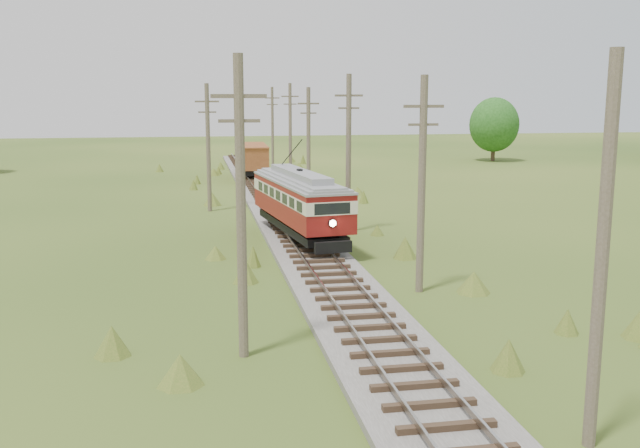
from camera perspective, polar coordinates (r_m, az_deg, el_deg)
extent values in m
cube|color=#605B54|center=(43.74, -2.69, 0.13)|extent=(3.60, 96.00, 0.25)
cube|color=#726659|center=(43.59, -3.63, 0.57)|extent=(0.08, 96.00, 0.17)
cube|color=#726659|center=(43.78, -1.76, 0.62)|extent=(0.08, 96.00, 0.17)
cube|color=#2D2116|center=(43.71, -2.69, 0.39)|extent=(2.40, 96.00, 0.16)
cube|color=black|center=(38.19, -1.62, -0.08)|extent=(3.43, 10.06, 0.40)
cube|color=maroon|center=(38.04, -1.62, 1.24)|extent=(3.92, 10.96, 0.98)
cube|color=beige|center=(37.92, -1.63, 2.44)|extent=(3.95, 11.02, 0.63)
cube|color=black|center=(37.92, -1.63, 2.44)|extent=(3.91, 10.54, 0.49)
cube|color=maroon|center=(37.86, -1.63, 3.11)|extent=(3.92, 10.96, 0.27)
cube|color=gray|center=(37.82, -1.64, 3.56)|extent=(3.98, 11.07, 0.34)
cube|color=gray|center=(37.79, -1.64, 4.01)|extent=(2.19, 8.12, 0.36)
sphere|color=#FFF2BF|center=(32.90, 1.03, 0.06)|extent=(0.32, 0.32, 0.32)
cylinder|color=black|center=(39.23, -2.31, 5.72)|extent=(0.61, 4.13, 1.72)
cylinder|color=black|center=(34.19, -0.79, -1.38)|extent=(0.20, 0.72, 0.71)
cylinder|color=black|center=(34.60, 1.33, -1.24)|extent=(0.20, 0.72, 0.71)
cylinder|color=black|center=(41.88, -4.05, 0.76)|extent=(0.20, 0.72, 0.71)
cylinder|color=black|center=(42.22, -2.28, 0.85)|extent=(0.20, 0.72, 0.71)
cube|color=black|center=(67.77, -5.40, 4.38)|extent=(2.27, 7.17, 0.49)
cube|color=brown|center=(67.65, -5.42, 5.42)|extent=(2.81, 7.97, 1.97)
cube|color=brown|center=(67.57, -5.43, 6.29)|extent=(2.87, 8.13, 0.12)
cylinder|color=black|center=(65.38, -5.94, 4.20)|extent=(0.14, 0.79, 0.79)
cylinder|color=black|center=(65.45, -4.64, 4.23)|extent=(0.14, 0.79, 0.79)
cylinder|color=black|center=(70.08, -6.11, 4.60)|extent=(0.14, 0.79, 0.79)
cylinder|color=black|center=(70.16, -4.90, 4.63)|extent=(0.14, 0.79, 0.79)
cone|color=gray|center=(62.29, -1.13, 3.64)|extent=(3.32, 3.32, 1.25)
cone|color=gray|center=(61.44, -0.21, 3.31)|extent=(1.87, 1.87, 0.73)
cylinder|color=brown|center=(16.56, 21.63, -2.42)|extent=(0.30, 0.30, 8.80)
cylinder|color=brown|center=(28.35, 8.14, 3.03)|extent=(0.30, 0.30, 8.60)
cube|color=brown|center=(28.13, 8.31, 9.30)|extent=(1.60, 0.12, 0.12)
cube|color=brown|center=(28.15, 8.27, 7.88)|extent=(1.20, 0.10, 0.10)
cylinder|color=brown|center=(40.79, 2.29, 5.60)|extent=(0.30, 0.30, 9.00)
cube|color=brown|center=(40.65, 2.33, 10.24)|extent=(1.60, 0.12, 0.12)
cube|color=brown|center=(40.66, 2.32, 9.25)|extent=(1.20, 0.10, 0.10)
cylinder|color=brown|center=(53.51, -0.93, 6.40)|extent=(0.30, 0.30, 8.40)
cube|color=brown|center=(53.39, -0.93, 9.61)|extent=(1.60, 0.12, 0.12)
cube|color=brown|center=(53.40, -0.93, 8.86)|extent=(1.20, 0.10, 0.10)
cylinder|color=brown|center=(66.39, -2.39, 7.36)|extent=(0.30, 0.30, 8.90)
cube|color=brown|center=(66.30, -2.42, 10.17)|extent=(1.60, 0.12, 0.12)
cube|color=brown|center=(66.31, -2.41, 9.56)|extent=(1.20, 0.10, 0.10)
cylinder|color=brown|center=(79.26, -3.82, 7.75)|extent=(0.30, 0.30, 8.70)
cube|color=brown|center=(79.18, -3.85, 10.03)|extent=(1.60, 0.12, 0.12)
cube|color=brown|center=(79.19, -3.84, 9.52)|extent=(1.20, 0.10, 0.10)
cylinder|color=brown|center=(21.01, -6.34, 1.10)|extent=(0.30, 0.30, 9.00)
cube|color=brown|center=(20.74, -6.52, 10.13)|extent=(1.60, 0.12, 0.12)
cube|color=brown|center=(20.75, -6.48, 8.20)|extent=(1.20, 0.10, 0.10)
cylinder|color=brown|center=(48.84, -8.93, 6.02)|extent=(0.30, 0.30, 8.60)
cube|color=brown|center=(48.71, -9.03, 9.66)|extent=(1.60, 0.12, 0.12)
cube|color=brown|center=(48.72, -9.01, 8.83)|extent=(1.20, 0.10, 0.10)
cylinder|color=#38281C|center=(88.42, 13.67, 5.74)|extent=(0.50, 0.50, 2.52)
ellipsoid|color=#1C4916|center=(88.25, 13.76, 7.73)|extent=(5.88, 5.88, 6.47)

